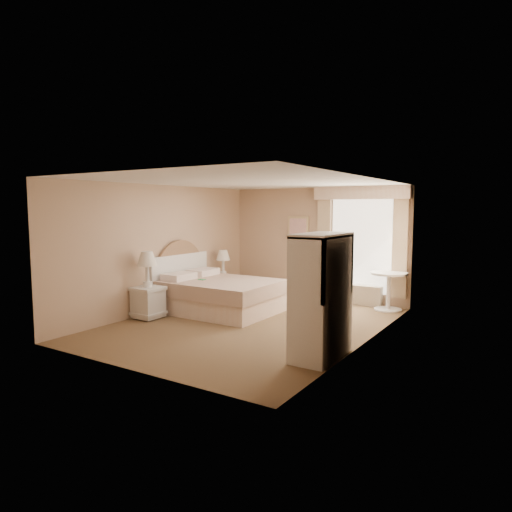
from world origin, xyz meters
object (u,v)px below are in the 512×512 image
Objects in this scene: cafe_chair at (324,287)px; nightstand_near at (148,294)px; armoire at (322,307)px; bed at (216,294)px; round_table at (389,285)px; nightstand_far at (223,280)px.

nightstand_near is at bearing -130.70° from cafe_chair.
bed is at bearing 153.17° from armoire.
bed is 2.15m from cafe_chair.
nightstand_near is 1.45× the size of cafe_chair.
armoire is (0.06, -3.40, 0.19)m from round_table.
nightstand_near is 2.36m from nightstand_far.
nightstand_near is 1.60× the size of round_table.
nightstand_far is at bearing -174.28° from cafe_chair.
armoire reaches higher than round_table.
nightstand_far reaches higher than round_table.
bed is 2.54× the size of cafe_chair.
cafe_chair is at bearing 42.75° from nightstand_near.
nightstand_near reaches higher than round_table.
bed is 2.79× the size of round_table.
bed is 3.46m from round_table.
bed is 1.26× the size of armoire.
bed is at bearing 57.60° from nightstand_near.
nightstand_far is 0.63× the size of armoire.
armoire is (3.65, -2.70, 0.30)m from nightstand_far.
cafe_chair is 0.50× the size of armoire.
nightstand_far is at bearing 90.00° from nightstand_near.
armoire is at bearing -88.96° from round_table.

